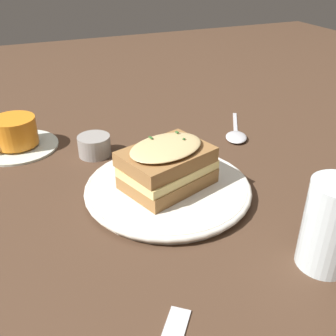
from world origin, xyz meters
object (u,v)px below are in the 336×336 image
object	(u,v)px
dinner_plate	(168,188)
teacup_with_saucer	(15,136)
spoon	(236,135)
water_glass	(331,226)
condiment_pot	(94,146)
sandwich	(167,165)

from	to	relation	value
dinner_plate	teacup_with_saucer	bearing A→B (deg)	128.56
dinner_plate	spoon	size ratio (longest dim) A/B	1.66
water_glass	condiment_pot	distance (m)	0.43
water_glass	condiment_pot	xyz separation A→B (m)	(-0.19, 0.39, -0.04)
teacup_with_saucer	condiment_pot	bearing A→B (deg)	124.64
condiment_pot	teacup_with_saucer	bearing A→B (deg)	146.76
spoon	teacup_with_saucer	bearing A→B (deg)	13.48
sandwich	condiment_pot	xyz separation A→B (m)	(-0.07, 0.17, -0.03)
sandwich	dinner_plate	bearing A→B (deg)	-56.94
spoon	condiment_pot	xyz separation A→B (m)	(-0.28, 0.04, 0.01)
spoon	sandwich	bearing A→B (deg)	62.96
dinner_plate	condiment_pot	size ratio (longest dim) A/B	4.36
water_glass	spoon	bearing A→B (deg)	75.37
dinner_plate	sandwich	distance (m)	0.04
sandwich	spoon	bearing A→B (deg)	32.92
teacup_with_saucer	spoon	distance (m)	0.43
spoon	condiment_pot	distance (m)	0.28
teacup_with_saucer	sandwich	bearing A→B (deg)	106.46
dinner_plate	teacup_with_saucer	world-z (taller)	teacup_with_saucer
dinner_plate	condiment_pot	bearing A→B (deg)	113.46
teacup_with_saucer	water_glass	bearing A→B (deg)	101.97
water_glass	teacup_with_saucer	bearing A→B (deg)	124.09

